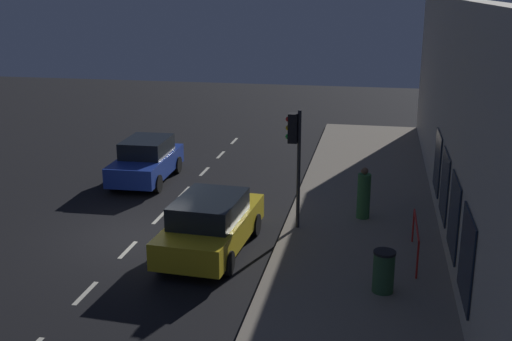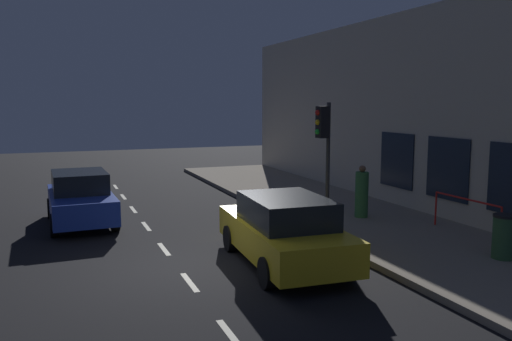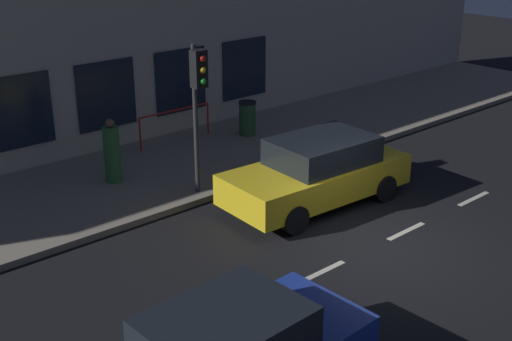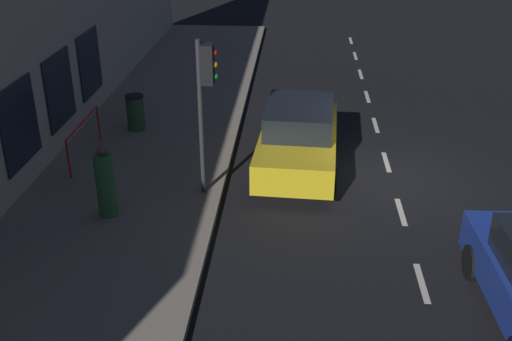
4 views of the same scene
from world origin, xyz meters
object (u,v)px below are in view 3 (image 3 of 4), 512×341
(parked_car_1, at_px, (318,172))
(trash_bin, at_px, (247,118))
(traffic_light, at_px, (198,87))
(pedestrian_0, at_px, (112,153))

(parked_car_1, xyz_separation_m, trash_bin, (4.60, -1.82, -0.14))
(traffic_light, bearing_deg, trash_bin, -54.62)
(traffic_light, xyz_separation_m, pedestrian_0, (1.99, 1.18, -1.84))
(traffic_light, height_order, parked_car_1, traffic_light)
(pedestrian_0, bearing_deg, parked_car_1, 92.68)
(traffic_light, height_order, pedestrian_0, traffic_light)
(parked_car_1, xyz_separation_m, pedestrian_0, (3.98, 3.02, 0.08))
(parked_car_1, bearing_deg, pedestrian_0, 40.51)
(trash_bin, bearing_deg, traffic_light, 125.38)
(parked_car_1, bearing_deg, trash_bin, -18.32)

